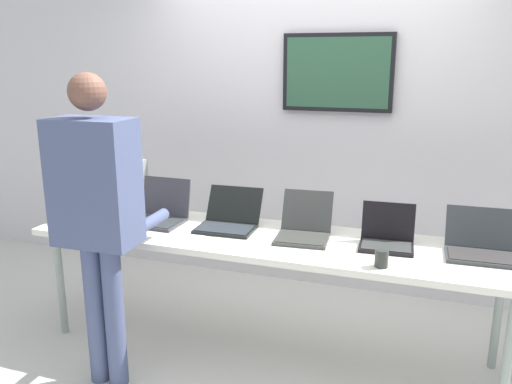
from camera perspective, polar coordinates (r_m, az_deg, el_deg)
ground at (r=3.56m, az=1.05°, el=-17.00°), size 8.00×8.00×0.04m
back_wall at (r=4.15m, az=6.05°, el=7.76°), size 8.00×0.11×2.69m
workbench at (r=3.23m, az=1.11°, el=-5.79°), size 2.95×0.70×0.77m
equipment_box at (r=3.81m, az=-15.89°, el=0.46°), size 0.42×0.40×0.36m
laptop_station_0 at (r=3.55m, az=-10.52°, el=-2.21°), size 0.36×0.33×0.28m
laptop_station_1 at (r=3.38m, az=-2.99°, el=-3.01°), size 0.38×0.39×0.23m
laptop_station_2 at (r=3.21m, az=5.28°, el=-3.93°), size 0.34×0.41×0.26m
laptop_station_3 at (r=3.15m, az=14.15°, el=-4.77°), size 0.32×0.28×0.24m
laptop_station_4 at (r=3.17m, az=23.45°, el=-5.40°), size 0.39×0.36×0.24m
person at (r=2.92m, az=-17.00°, el=-1.27°), size 0.45×0.59×1.77m
coffee_mug at (r=2.84m, az=13.58°, el=-7.07°), size 0.07×0.07×0.09m
paper_sheet at (r=3.25m, az=-8.10°, el=-4.88°), size 0.28×0.34×0.00m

